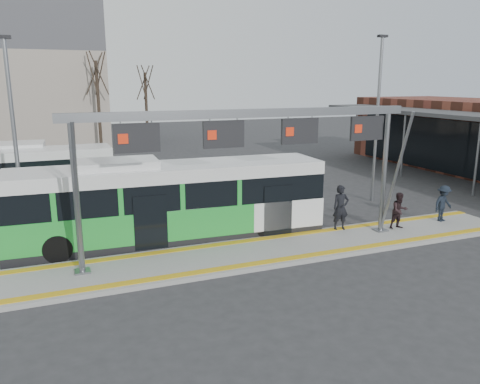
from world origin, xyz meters
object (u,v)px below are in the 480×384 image
object	(u,v)px
passenger_b	(399,211)
passenger_c	(443,203)
gantry	(255,139)
hero_bus	(170,202)
passenger_a	(341,208)

from	to	relation	value
passenger_b	passenger_c	size ratio (longest dim) A/B	0.96
gantry	hero_bus	world-z (taller)	gantry
passenger_a	gantry	bearing A→B (deg)	-159.89
passenger_a	passenger_c	size ratio (longest dim) A/B	1.17
hero_bus	passenger_c	distance (m)	12.13
gantry	passenger_a	distance (m)	5.46
hero_bus	passenger_a	distance (m)	7.13
hero_bus	passenger_a	bearing A→B (deg)	-12.21
passenger_c	passenger_a	bearing A→B (deg)	161.76
hero_bus	passenger_b	distance (m)	9.68
hero_bus	passenger_b	xyz separation A→B (m)	(9.30, -2.62, -0.62)
passenger_a	passenger_c	distance (m)	5.02
passenger_b	passenger_c	world-z (taller)	passenger_c
passenger_b	passenger_c	distance (m)	2.57
hero_bus	passenger_a	world-z (taller)	hero_bus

